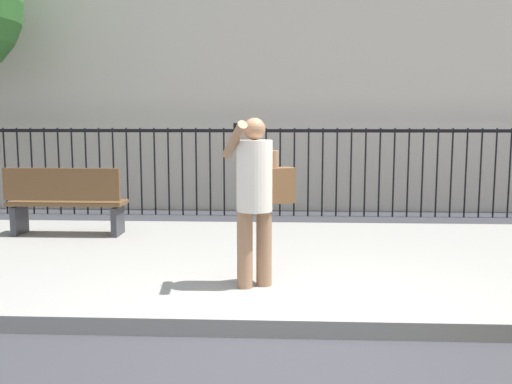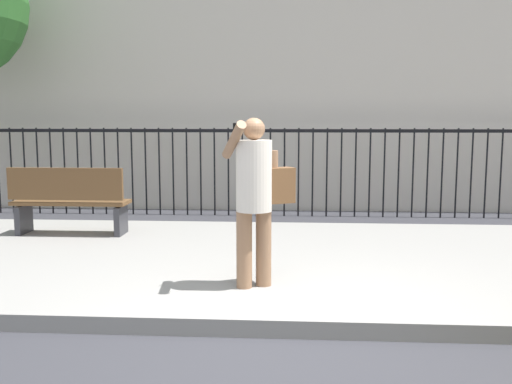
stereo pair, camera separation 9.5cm
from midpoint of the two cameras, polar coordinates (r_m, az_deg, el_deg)
ground_plane at (r=4.72m, az=3.81°, el=-14.50°), size 60.00×60.00×0.00m
sidewalk at (r=6.79m, az=3.81°, el=-7.01°), size 28.00×4.40×0.15m
iron_fence at (r=10.31m, az=3.84°, el=3.20°), size 12.03×0.04×1.60m
pedestrian_on_phone at (r=5.39m, az=0.57°, el=0.20°), size 0.72×0.56×1.62m
street_bench at (r=8.28m, az=-17.92°, el=-0.71°), size 1.60×0.45×0.95m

